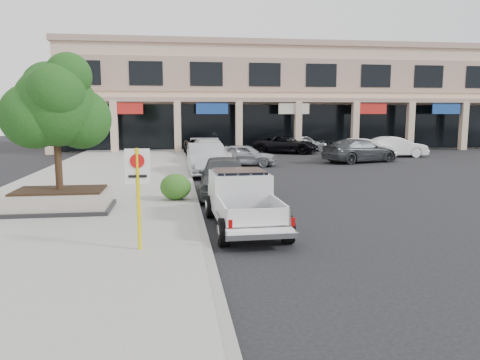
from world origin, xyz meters
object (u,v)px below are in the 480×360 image
Objects in this scene: no_parking_sign at (138,185)px; curb_car_b at (205,159)px; lot_car_a at (245,155)px; lot_car_f at (395,147)px; planter at (60,200)px; curb_car_a at (224,176)px; pickup_truck at (244,201)px; curb_car_c at (209,152)px; lot_car_d at (286,144)px; lot_car_e at (304,143)px; lot_car_b at (364,149)px; lot_car_c at (360,151)px; curb_car_d at (204,146)px; planter_tree at (61,107)px.

no_parking_sign is 0.46× the size of curb_car_b.
lot_car_f reaches higher than lot_car_a.
planter is 6.11m from curb_car_a.
pickup_truck reaches higher than lot_car_a.
no_parking_sign reaches higher than curb_car_c.
lot_car_d reaches higher than lot_car_a.
lot_car_e is (8.79, 9.45, -0.11)m from curb_car_c.
curb_car_c is 1.26× the size of lot_car_b.
lot_car_d is at bearing 5.48° from lot_car_c.
no_parking_sign is 7.90m from curb_car_a.
lot_car_d is at bearing -8.51° from lot_car_a.
curb_car_b is at bearing 97.30° from curb_car_a.
lot_car_c reaches higher than curb_car_d.
lot_car_c is at bearing 53.29° from curb_car_a.
curb_car_b is at bearing 90.15° from pickup_truck.
no_parking_sign is at bearing -103.09° from curb_car_d.
lot_car_f is at bearing -95.94° from lot_car_d.
curb_car_b is at bearing 60.65° from planter.
lot_car_f is at bearing -69.48° from lot_car_c.
lot_car_c is at bearing 142.70° from lot_car_b.
planter_tree reaches higher than planter.
planter is 0.71× the size of lot_car_f.
curb_car_b reaches higher than lot_car_b.
no_parking_sign is 30.66m from lot_car_e.
lot_car_c is (10.20, 16.75, -0.02)m from pickup_truck.
planter_tree is 20.68m from curb_car_d.
lot_car_a is (2.13, -0.99, -0.14)m from curb_car_c.
lot_car_d is at bearing 45.13° from curb_car_c.
curb_car_d reaches higher than planter.
lot_car_c is (15.60, 14.01, -2.65)m from planter_tree.
planter_tree is (0.13, 0.15, 2.94)m from planter.
planter_tree reaches higher than pickup_truck.
planter_tree is at bearing 125.68° from lot_car_b.
planter_tree is at bearing 169.40° from lot_car_a.
curb_car_a is 20.62m from lot_car_f.
lot_car_c is at bearing -174.57° from lot_car_e.
planter_tree is 21.14m from lot_car_c.
pickup_truck is 19.61m from lot_car_c.
curb_car_d is 9.48m from lot_car_e.
pickup_truck is 22.45m from curb_car_d.
no_parking_sign is at bearing 155.70° from lot_car_e.
curb_car_c is 12.91m from lot_car_e.
lot_car_b is (11.04, -3.69, -0.04)m from curb_car_d.
lot_car_d is 8.37m from lot_car_f.
lot_car_f is at bearing 10.87° from curb_car_c.
pickup_truck is at bearing -93.32° from curb_car_c.
no_parking_sign reaches higher than curb_car_d.
curb_car_d is 1.25× the size of lot_car_b.
planter_tree reaches higher than lot_car_c.
curb_car_b is 0.90× the size of curb_car_c.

